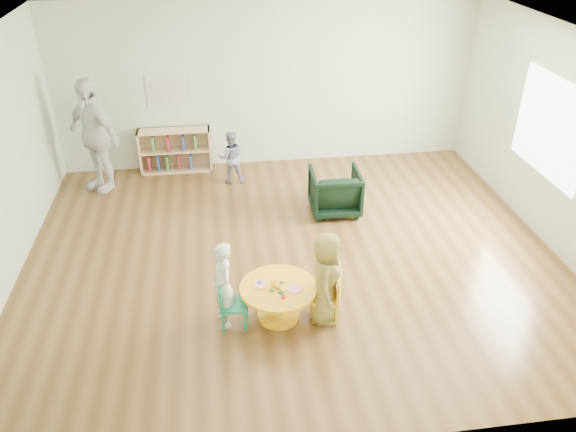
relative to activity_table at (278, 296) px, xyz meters
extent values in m
plane|color=brown|center=(0.34, 1.23, -0.30)|extent=(7.00, 7.00, 0.00)
cube|color=white|center=(0.34, 1.23, 2.45)|extent=(7.00, 6.00, 0.10)
cube|color=#B6C3A7|center=(0.34, 4.23, 1.10)|extent=(7.00, 0.10, 2.80)
cube|color=#B6C3A7|center=(0.34, -1.77, 1.10)|extent=(7.00, 0.10, 2.80)
cube|color=#B6C3A7|center=(3.84, 1.23, 1.10)|extent=(0.10, 6.00, 2.80)
cube|color=white|center=(3.82, 1.53, 1.20)|extent=(0.02, 1.60, 1.30)
cylinder|color=yellow|center=(0.00, 0.00, -0.10)|extent=(0.15, 0.15, 0.39)
cylinder|color=yellow|center=(0.00, 0.00, -0.28)|extent=(0.48, 0.48, 0.04)
cylinder|color=yellow|center=(0.00, 0.00, 0.11)|extent=(0.86, 0.86, 0.04)
cylinder|color=pink|center=(-0.19, 0.05, 0.14)|extent=(0.15, 0.15, 0.02)
cylinder|color=pink|center=(0.17, -0.08, 0.14)|extent=(0.17, 0.17, 0.02)
cylinder|color=yellow|center=(-0.02, -0.02, 0.15)|extent=(0.12, 0.11, 0.04)
cylinder|color=#11632F|center=(-0.08, -0.08, 0.15)|extent=(0.05, 0.05, 0.02)
cylinder|color=#11632F|center=(0.04, 0.04, 0.15)|extent=(0.05, 0.05, 0.02)
cube|color=red|center=(0.03, -0.19, 0.14)|extent=(0.06, 0.06, 0.02)
cube|color=#D84312|center=(-0.04, 0.06, 0.14)|extent=(0.06, 0.06, 0.02)
cube|color=blue|center=(-0.20, 0.09, 0.14)|extent=(0.07, 0.07, 0.02)
cube|color=#11632F|center=(0.02, -0.11, 0.14)|extent=(0.07, 0.06, 0.02)
cube|color=#1A8F64|center=(-0.49, -0.05, -0.02)|extent=(0.34, 0.34, 0.04)
cube|color=#1A8F64|center=(-0.62, -0.04, 0.14)|extent=(0.07, 0.30, 0.26)
cylinder|color=#1A8F64|center=(-0.60, 0.08, -0.17)|extent=(0.04, 0.04, 0.26)
cylinder|color=#1A8F64|center=(-0.63, -0.16, -0.17)|extent=(0.04, 0.04, 0.26)
cylinder|color=#1A8F64|center=(-0.36, 0.06, -0.17)|extent=(0.04, 0.04, 0.26)
cylinder|color=#1A8F64|center=(-0.39, -0.19, -0.17)|extent=(0.04, 0.04, 0.26)
cube|color=yellow|center=(0.53, -0.07, -0.01)|extent=(0.38, 0.38, 0.04)
cube|color=yellow|center=(0.66, -0.11, 0.14)|extent=(0.12, 0.30, 0.27)
cylinder|color=yellow|center=(0.62, -0.22, -0.17)|extent=(0.04, 0.04, 0.27)
cylinder|color=yellow|center=(0.69, 0.01, -0.17)|extent=(0.04, 0.04, 0.27)
cylinder|color=yellow|center=(0.38, -0.15, -0.17)|extent=(0.04, 0.04, 0.27)
cylinder|color=yellow|center=(0.45, 0.08, -0.17)|extent=(0.04, 0.04, 0.27)
cube|color=tan|center=(-1.85, 4.06, 0.08)|extent=(0.03, 0.30, 0.75)
cube|color=tan|center=(-0.68, 4.06, 0.08)|extent=(0.03, 0.30, 0.75)
cube|color=tan|center=(-1.26, 4.06, -0.28)|extent=(1.20, 0.30, 0.03)
cube|color=tan|center=(-1.26, 4.06, 0.44)|extent=(1.20, 0.30, 0.03)
cube|color=tan|center=(-1.26, 4.06, 0.08)|extent=(1.14, 0.28, 0.03)
cube|color=tan|center=(-1.26, 4.20, 0.08)|extent=(1.20, 0.02, 0.75)
cube|color=#AC2D3C|center=(-1.71, 4.04, -0.12)|extent=(0.04, 0.18, 0.26)
cube|color=#2C4C9D|center=(-1.56, 4.04, -0.12)|extent=(0.04, 0.18, 0.26)
cube|color=#4C9544|center=(-1.41, 4.04, -0.12)|extent=(0.04, 0.18, 0.26)
cube|color=#AC2D3C|center=(-1.21, 4.04, -0.12)|extent=(0.04, 0.18, 0.26)
cube|color=#2C4C9D|center=(-1.01, 4.04, -0.12)|extent=(0.04, 0.18, 0.26)
cube|color=#4C9544|center=(-1.61, 4.04, 0.23)|extent=(0.04, 0.18, 0.26)
cube|color=#AC2D3C|center=(-1.36, 4.04, 0.23)|extent=(0.04, 0.18, 0.26)
cube|color=#2C4C9D|center=(-1.11, 4.04, 0.23)|extent=(0.04, 0.18, 0.26)
cube|color=#4C9544|center=(-0.91, 4.04, 0.23)|extent=(0.04, 0.18, 0.26)
cube|color=silver|center=(-1.26, 4.21, 1.05)|extent=(0.74, 0.01, 0.54)
cube|color=#FF6435|center=(-1.26, 4.21, 1.05)|extent=(0.70, 0.00, 0.50)
imported|color=black|center=(1.13, 2.30, 0.04)|extent=(0.74, 0.76, 0.67)
imported|color=white|center=(-0.61, -0.01, 0.22)|extent=(0.33, 0.43, 1.03)
imported|color=yellow|center=(0.52, -0.09, 0.26)|extent=(0.48, 0.62, 1.11)
imported|color=#1B1C43|center=(-0.35, 3.50, 0.14)|extent=(0.44, 0.35, 0.89)
imported|color=silver|center=(-2.45, 3.57, 0.61)|extent=(1.09, 1.04, 1.82)
camera|label=1|loc=(-0.57, -4.91, 3.94)|focal=35.00mm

